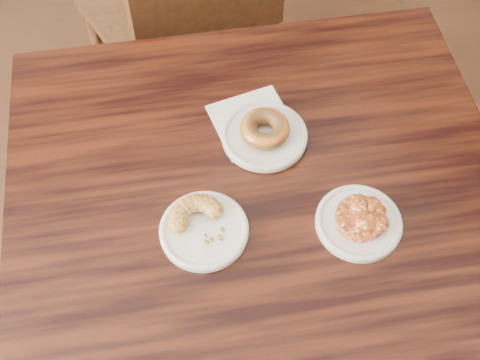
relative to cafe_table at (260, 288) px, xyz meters
name	(u,v)px	position (x,y,z in m)	size (l,w,h in m)	color
floor	(242,314)	(0.00, 0.08, -0.38)	(5.00, 5.00, 0.00)	black
cafe_table	(260,288)	(0.00, 0.00, 0.00)	(0.96, 0.96, 0.75)	black
chair_far	(176,14)	(0.15, 0.89, 0.08)	(0.51, 0.51, 0.90)	black
napkin	(253,122)	(0.07, 0.19, 0.38)	(0.15, 0.15, 0.00)	white
plate_donut	(264,136)	(0.07, 0.15, 0.38)	(0.17, 0.17, 0.01)	silver
plate_cruller	(204,231)	(-0.12, 0.00, 0.38)	(0.16, 0.16, 0.01)	white
plate_fritter	(359,223)	(0.14, -0.10, 0.38)	(0.16, 0.16, 0.01)	silver
glazed_donut	(265,129)	(0.07, 0.15, 0.41)	(0.10, 0.10, 0.03)	#974E16
apple_fritter	(360,217)	(0.14, -0.10, 0.40)	(0.13, 0.13, 0.03)	#461607
cruller_fragment	(203,225)	(-0.12, 0.00, 0.40)	(0.12, 0.12, 0.03)	brown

